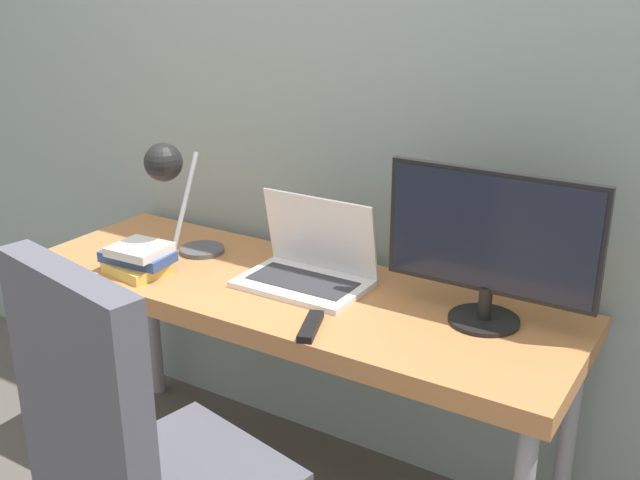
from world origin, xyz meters
TOP-DOWN VIEW (x-y plane):
  - wall_back at (0.00, 0.64)m, footprint 8.00×0.05m
  - desk at (0.00, 0.29)m, footprint 1.73×0.57m
  - laptop at (0.04, 0.34)m, footprint 0.38×0.25m
  - monitor at (0.58, 0.36)m, footprint 0.57×0.19m
  - desk_lamp at (-0.40, 0.24)m, footprint 0.15×0.28m
  - office_chair at (0.09, -0.46)m, footprint 0.57×0.58m
  - book_stack at (-0.46, 0.13)m, footprint 0.23×0.17m
  - tv_remote at (0.21, 0.08)m, footprint 0.09×0.17m

SIDE VIEW (x-z plane):
  - office_chair at x=0.09m, z-range 0.05..1.15m
  - desk at x=0.00m, z-range 0.30..1.04m
  - tv_remote at x=0.21m, z-range 0.74..0.76m
  - book_stack at x=-0.46m, z-range 0.74..0.83m
  - laptop at x=0.04m, z-range 0.66..0.92m
  - monitor at x=0.58m, z-range 0.76..1.18m
  - desk_lamp at x=-0.40m, z-range 0.82..1.22m
  - wall_back at x=0.00m, z-range 0.00..2.60m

